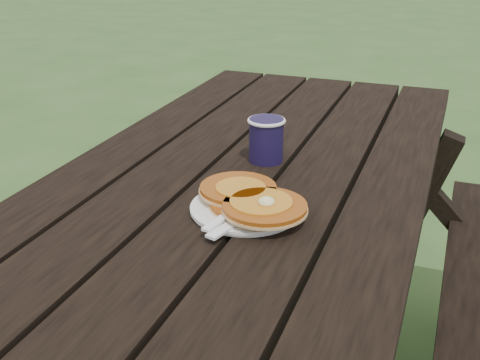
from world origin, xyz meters
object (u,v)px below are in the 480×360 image
(picnic_table, at_px, (233,337))
(plate, at_px, (246,209))
(coffee_cup, at_px, (266,137))
(pancake_stack, at_px, (252,200))

(picnic_table, bearing_deg, plate, -57.43)
(plate, relative_size, coffee_cup, 2.04)
(plate, bearing_deg, pancake_stack, 0.07)
(pancake_stack, distance_m, coffee_cup, 0.26)
(picnic_table, bearing_deg, pancake_stack, -53.45)
(pancake_stack, xyz_separation_m, coffee_cup, (-0.06, 0.25, 0.03))
(picnic_table, xyz_separation_m, pancake_stack, (0.08, -0.11, 0.41))
(plate, xyz_separation_m, coffee_cup, (-0.04, 0.25, 0.05))
(picnic_table, height_order, plate, plate)
(plate, height_order, pancake_stack, pancake_stack)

